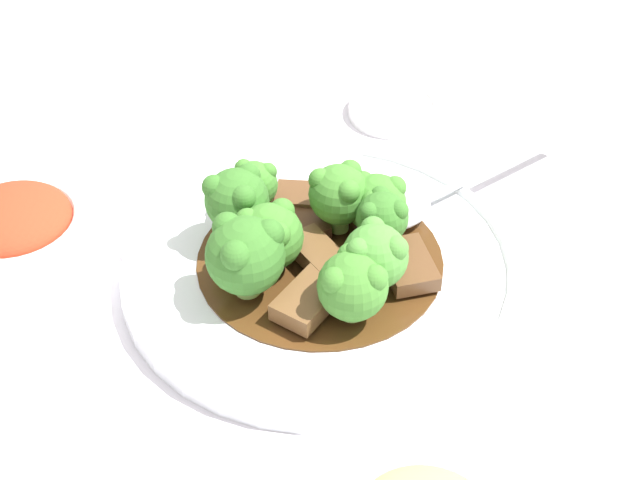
{
  "coord_description": "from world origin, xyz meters",
  "views": [
    {
      "loc": [
        0.47,
        0.12,
        0.45
      ],
      "look_at": [
        0.0,
        0.0,
        0.03
      ],
      "focal_mm": 50.0,
      "sensor_mm": 36.0,
      "label": 1
    }
  ],
  "objects_px": {
    "broccoli_floret_4": "(339,193)",
    "sauce_dish": "(394,108)",
    "main_plate": "(320,264)",
    "beef_strip_2": "(283,226)",
    "broccoli_floret_3": "(245,254)",
    "broccoli_floret_2": "(375,255)",
    "beef_strip_1": "(328,264)",
    "broccoli_floret_5": "(353,285)",
    "beef_strip_3": "(317,199)",
    "broccoli_floret_7": "(237,199)",
    "broccoli_floret_0": "(376,202)",
    "broccoli_floret_6": "(254,184)",
    "beef_strip_4": "(310,298)",
    "beef_strip_0": "(407,269)",
    "serving_spoon": "(417,202)",
    "broccoli_floret_1": "(270,235)",
    "broccoli_floret_8": "(382,217)",
    "side_bowl_kimchi": "(18,236)"
  },
  "relations": [
    {
      "from": "broccoli_floret_4",
      "to": "sauce_dish",
      "type": "bearing_deg",
      "value": 178.81
    },
    {
      "from": "main_plate",
      "to": "beef_strip_2",
      "type": "height_order",
      "value": "beef_strip_2"
    },
    {
      "from": "broccoli_floret_3",
      "to": "sauce_dish",
      "type": "bearing_deg",
      "value": 169.9
    },
    {
      "from": "broccoli_floret_2",
      "to": "sauce_dish",
      "type": "xyz_separation_m",
      "value": [
        -0.25,
        -0.04,
        -0.05
      ]
    },
    {
      "from": "beef_strip_1",
      "to": "broccoli_floret_5",
      "type": "distance_m",
      "value": 0.05
    },
    {
      "from": "beef_strip_3",
      "to": "broccoli_floret_7",
      "type": "bearing_deg",
      "value": -42.56
    },
    {
      "from": "main_plate",
      "to": "broccoli_floret_4",
      "type": "relative_size",
      "value": 5.25
    },
    {
      "from": "broccoli_floret_0",
      "to": "beef_strip_2",
      "type": "bearing_deg",
      "value": -73.82
    },
    {
      "from": "broccoli_floret_0",
      "to": "broccoli_floret_6",
      "type": "relative_size",
      "value": 1.0
    },
    {
      "from": "broccoli_floret_7",
      "to": "sauce_dish",
      "type": "relative_size",
      "value": 0.7
    },
    {
      "from": "beef_strip_4",
      "to": "beef_strip_1",
      "type": "bearing_deg",
      "value": 175.45
    },
    {
      "from": "beef_strip_2",
      "to": "broccoli_floret_6",
      "type": "xyz_separation_m",
      "value": [
        -0.01,
        -0.03,
        0.03
      ]
    },
    {
      "from": "broccoli_floret_7",
      "to": "beef_strip_0",
      "type": "bearing_deg",
      "value": 85.62
    },
    {
      "from": "serving_spoon",
      "to": "broccoli_floret_0",
      "type": "bearing_deg",
      "value": -37.74
    },
    {
      "from": "beef_strip_4",
      "to": "broccoli_floret_1",
      "type": "xyz_separation_m",
      "value": [
        -0.03,
        -0.04,
        0.02
      ]
    },
    {
      "from": "broccoli_floret_6",
      "to": "sauce_dish",
      "type": "bearing_deg",
      "value": 160.32
    },
    {
      "from": "broccoli_floret_0",
      "to": "broccoli_floret_5",
      "type": "distance_m",
      "value": 0.09
    },
    {
      "from": "broccoli_floret_5",
      "to": "broccoli_floret_8",
      "type": "height_order",
      "value": "same"
    },
    {
      "from": "broccoli_floret_1",
      "to": "broccoli_floret_6",
      "type": "distance_m",
      "value": 0.06
    },
    {
      "from": "broccoli_floret_1",
      "to": "broccoli_floret_7",
      "type": "bearing_deg",
      "value": -127.52
    },
    {
      "from": "beef_strip_1",
      "to": "broccoli_floret_5",
      "type": "relative_size",
      "value": 1.42
    },
    {
      "from": "beef_strip_2",
      "to": "side_bowl_kimchi",
      "type": "distance_m",
      "value": 0.19
    },
    {
      "from": "beef_strip_4",
      "to": "broccoli_floret_0",
      "type": "xyz_separation_m",
      "value": [
        -0.09,
        0.03,
        0.02
      ]
    },
    {
      "from": "broccoli_floret_7",
      "to": "broccoli_floret_5",
      "type": "bearing_deg",
      "value": 59.95
    },
    {
      "from": "broccoli_floret_8",
      "to": "broccoli_floret_7",
      "type": "bearing_deg",
      "value": -83.75
    },
    {
      "from": "broccoli_floret_6",
      "to": "broccoli_floret_0",
      "type": "bearing_deg",
      "value": 94.3
    },
    {
      "from": "beef_strip_3",
      "to": "broccoli_floret_5",
      "type": "bearing_deg",
      "value": 26.49
    },
    {
      "from": "broccoli_floret_7",
      "to": "sauce_dish",
      "type": "height_order",
      "value": "broccoli_floret_7"
    },
    {
      "from": "beef_strip_3",
      "to": "broccoli_floret_8",
      "type": "relative_size",
      "value": 1.34
    },
    {
      "from": "beef_strip_1",
      "to": "sauce_dish",
      "type": "relative_size",
      "value": 0.87
    },
    {
      "from": "broccoli_floret_1",
      "to": "broccoli_floret_5",
      "type": "distance_m",
      "value": 0.08
    },
    {
      "from": "broccoli_floret_2",
      "to": "sauce_dish",
      "type": "bearing_deg",
      "value": -171.92
    },
    {
      "from": "beef_strip_0",
      "to": "beef_strip_4",
      "type": "distance_m",
      "value": 0.07
    },
    {
      "from": "broccoli_floret_4",
      "to": "sauce_dish",
      "type": "xyz_separation_m",
      "value": [
        -0.19,
        0.0,
        -0.05
      ]
    },
    {
      "from": "broccoli_floret_5",
      "to": "beef_strip_0",
      "type": "bearing_deg",
      "value": 149.51
    },
    {
      "from": "broccoli_floret_6",
      "to": "serving_spoon",
      "type": "height_order",
      "value": "broccoli_floret_6"
    },
    {
      "from": "beef_strip_3",
      "to": "beef_strip_4",
      "type": "relative_size",
      "value": 1.09
    },
    {
      "from": "broccoli_floret_1",
      "to": "broccoli_floret_8",
      "type": "bearing_deg",
      "value": 116.73
    },
    {
      "from": "beef_strip_1",
      "to": "broccoli_floret_8",
      "type": "bearing_deg",
      "value": 135.08
    },
    {
      "from": "beef_strip_4",
      "to": "broccoli_floret_7",
      "type": "height_order",
      "value": "broccoli_floret_7"
    },
    {
      "from": "broccoli_floret_3",
      "to": "broccoli_floret_6",
      "type": "distance_m",
      "value": 0.08
    },
    {
      "from": "beef_strip_2",
      "to": "broccoli_floret_2",
      "type": "xyz_separation_m",
      "value": [
        0.05,
        0.08,
        0.03
      ]
    },
    {
      "from": "broccoli_floret_1",
      "to": "broccoli_floret_8",
      "type": "xyz_separation_m",
      "value": [
        -0.04,
        0.07,
        0.0
      ]
    },
    {
      "from": "broccoli_floret_6",
      "to": "broccoli_floret_8",
      "type": "bearing_deg",
      "value": 81.42
    },
    {
      "from": "beef_strip_0",
      "to": "main_plate",
      "type": "bearing_deg",
      "value": -93.97
    },
    {
      "from": "beef_strip_2",
      "to": "beef_strip_4",
      "type": "distance_m",
      "value": 0.08
    },
    {
      "from": "broccoli_floret_1",
      "to": "side_bowl_kimchi",
      "type": "bearing_deg",
      "value": -80.9
    },
    {
      "from": "beef_strip_0",
      "to": "beef_strip_1",
      "type": "bearing_deg",
      "value": -79.19
    },
    {
      "from": "broccoli_floret_0",
      "to": "broccoli_floret_4",
      "type": "xyz_separation_m",
      "value": [
        0.01,
        -0.03,
        0.01
      ]
    },
    {
      "from": "beef_strip_1",
      "to": "main_plate",
      "type": "bearing_deg",
      "value": -147.54
    }
  ]
}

